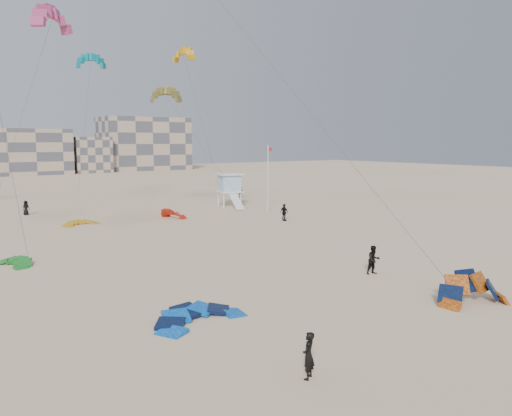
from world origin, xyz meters
TOP-DOWN VIEW (x-y plane):
  - ground at (0.00, 0.00)m, footprint 320.00×320.00m
  - kite_ground_blue at (-0.27, 5.15)m, footprint 4.98×5.17m
  - kite_ground_orange at (12.88, -1.07)m, footprint 5.01×4.91m
  - kite_ground_green at (-5.73, 22.21)m, footprint 4.47×4.40m
  - kite_ground_red_far at (13.19, 35.76)m, footprint 4.23×4.15m
  - kite_ground_yellow at (3.28, 37.09)m, footprint 3.75×3.94m
  - kitesurfer_main at (0.15, -2.41)m, footprint 0.77×0.70m
  - kitesurfer_b at (13.23, 6.14)m, footprint 1.04×0.89m
  - kitesurfer_d at (22.25, 26.89)m, footprint 0.63×1.16m
  - kitesurfer_e at (0.06, 47.95)m, footprint 0.97×0.79m
  - kitesurfer_f at (31.27, 49.28)m, footprint 0.75×1.62m
  - kite_fly_pink at (2.42, 41.24)m, footprint 9.11×10.34m
  - kite_fly_olive at (14.86, 40.59)m, footprint 6.85×14.09m
  - kite_fly_yellow at (22.57, 50.70)m, footprint 9.34×4.65m
  - kite_fly_teal_b at (9.90, 52.78)m, footprint 4.66×6.85m
  - lifeguard_tower_near at (23.87, 40.66)m, footprint 3.77×6.41m
  - flagpole at (24.97, 33.56)m, footprint 0.67×0.10m
  - condo_mid at (10.00, 130.00)m, footprint 32.00×16.00m
  - condo_east at (50.00, 132.00)m, footprint 26.00×14.00m
  - condo_fill_right at (32.00, 128.00)m, footprint 10.00×10.00m

SIDE VIEW (x-z plane):
  - ground at x=0.00m, z-range 0.00..0.00m
  - kite_ground_blue at x=-0.27m, z-range -0.78..0.78m
  - kite_ground_orange at x=12.88m, z-range -1.97..1.97m
  - kite_ground_green at x=-5.73m, z-range -0.85..0.85m
  - kite_ground_red_far at x=13.19m, z-range -1.63..1.63m
  - kite_ground_yellow at x=3.28m, z-range -0.64..0.64m
  - kitesurfer_f at x=31.27m, z-range 0.00..1.68m
  - kitesurfer_e at x=0.06m, z-range 0.00..1.72m
  - kitesurfer_main at x=0.15m, z-range 0.00..1.76m
  - kitesurfer_d at x=22.25m, z-range 0.00..1.87m
  - kitesurfer_b at x=13.23m, z-range 0.00..1.89m
  - lifeguard_tower_near at x=23.87m, z-range -0.02..4.40m
  - flagpole at x=24.97m, z-range 0.20..8.39m
  - condo_fill_right at x=32.00m, z-range 0.00..10.00m
  - condo_mid at x=10.00m, z-range 0.00..12.00m
  - condo_east at x=50.00m, z-range 0.00..16.00m
  - kite_fly_olive at x=14.86m, z-range 6.76..21.25m
  - kite_fly_teal_b at x=9.90m, z-range 9.44..28.60m
  - kite_fly_yellow at x=22.57m, z-range 10.22..31.37m
  - kite_fly_pink at x=2.42m, z-range 10.22..32.04m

